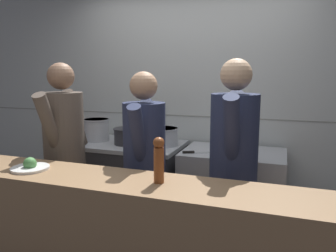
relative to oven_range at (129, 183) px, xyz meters
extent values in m
cube|color=silver|center=(0.59, 0.40, 0.86)|extent=(8.00, 0.06, 2.60)
cube|color=gray|center=(0.59, 0.37, 0.71)|extent=(8.00, 0.00, 0.01)
cube|color=#38383D|center=(0.00, 0.00, -0.02)|extent=(1.10, 0.70, 0.84)
cube|color=#B7BABF|center=(0.00, 0.00, 0.42)|extent=(1.13, 0.71, 0.04)
cube|color=#B7BABF|center=(0.00, -0.33, 0.04)|extent=(0.99, 0.03, 0.10)
cube|color=#B7BABF|center=(1.10, 0.00, 0.00)|extent=(0.95, 0.65, 0.88)
cube|color=black|center=(1.10, -0.30, -0.39)|extent=(0.93, 0.04, 0.10)
cube|color=#93704C|center=(0.51, -1.28, 0.03)|extent=(2.93, 0.45, 0.96)
cylinder|color=#B7BABF|center=(-0.38, 0.01, 0.56)|extent=(0.26, 0.26, 0.24)
cylinder|color=#B7BABF|center=(-0.38, 0.01, 0.67)|extent=(0.28, 0.28, 0.01)
cylinder|color=#2D2D33|center=(0.01, -0.05, 0.52)|extent=(0.28, 0.28, 0.17)
cylinder|color=#2D2D33|center=(0.01, -0.05, 0.60)|extent=(0.29, 0.29, 0.01)
cylinder|color=#B7BABF|center=(0.37, 0.02, 0.53)|extent=(0.30, 0.30, 0.18)
cylinder|color=#B7BABF|center=(0.37, 0.02, 0.61)|extent=(0.32, 0.32, 0.01)
cube|color=#B7BABF|center=(0.88, -0.13, 0.44)|extent=(0.25, 0.14, 0.01)
cube|color=black|center=(0.71, -0.20, 0.45)|extent=(0.11, 0.07, 0.02)
cylinder|color=white|center=(-0.11, -1.30, 0.52)|extent=(0.26, 0.26, 0.02)
sphere|color=#4C8C47|center=(-0.11, -1.30, 0.55)|extent=(0.09, 0.09, 0.09)
cylinder|color=brown|center=(0.83, -1.26, 0.62)|extent=(0.06, 0.06, 0.22)
sphere|color=brown|center=(0.83, -1.26, 0.76)|extent=(0.07, 0.07, 0.07)
cube|color=black|center=(-0.25, -0.74, -0.05)|extent=(0.31, 0.22, 0.80)
cylinder|color=brown|center=(-0.25, -0.74, 0.68)|extent=(0.38, 0.38, 0.66)
sphere|color=#8C664C|center=(-0.25, -0.74, 1.14)|extent=(0.22, 0.22, 0.22)
cylinder|color=brown|center=(-0.27, -0.53, 0.76)|extent=(0.14, 0.34, 0.55)
cylinder|color=brown|center=(-0.23, -0.94, 0.76)|extent=(0.14, 0.34, 0.55)
cube|color=black|center=(0.51, -0.75, -0.06)|extent=(0.31, 0.23, 0.76)
cylinder|color=#262D4C|center=(0.51, -0.75, 0.63)|extent=(0.39, 0.39, 0.63)
sphere|color=tan|center=(0.51, -0.75, 1.07)|extent=(0.22, 0.22, 0.22)
cylinder|color=#262D4C|center=(0.47, -0.56, 0.71)|extent=(0.16, 0.33, 0.53)
cylinder|color=#262D4C|center=(0.54, -0.94, 0.71)|extent=(0.16, 0.33, 0.53)
cube|color=black|center=(1.19, -0.68, -0.04)|extent=(0.31, 0.21, 0.80)
cylinder|color=#262D4C|center=(1.19, -0.68, 0.69)|extent=(0.37, 0.37, 0.66)
sphere|color=#D8AD84|center=(1.19, -0.68, 1.16)|extent=(0.23, 0.23, 0.23)
cylinder|color=#262D4C|center=(1.18, -0.47, 0.77)|extent=(0.12, 0.34, 0.56)
cylinder|color=#262D4C|center=(1.20, -0.88, 0.77)|extent=(0.12, 0.34, 0.56)
camera|label=1|loc=(1.51, -3.04, 1.17)|focal=35.00mm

